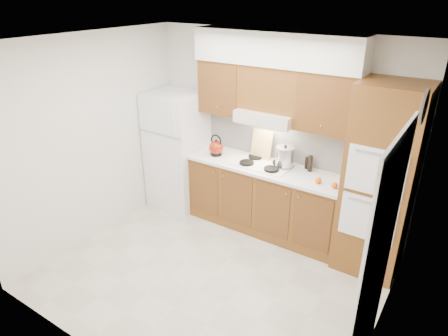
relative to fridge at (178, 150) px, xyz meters
name	(u,v)px	position (x,y,z in m)	size (l,w,h in m)	color
floor	(213,273)	(1.41, -1.14, -0.86)	(3.60, 3.60, 0.00)	#BBB6A3
ceiling	(209,42)	(1.41, -1.14, 1.74)	(3.60, 3.60, 0.00)	white
wall_back	(276,133)	(1.41, 0.36, 0.44)	(3.60, 0.02, 2.60)	silver
wall_left	(94,140)	(-0.40, -1.14, 0.44)	(0.02, 3.00, 2.60)	silver
wall_right	(393,225)	(3.21, -1.14, 0.44)	(0.02, 3.00, 2.60)	silver
fridge	(178,150)	(0.00, 0.00, 0.00)	(0.75, 0.72, 1.72)	white
base_cabinets	(265,199)	(1.43, 0.06, -0.41)	(2.11, 0.60, 0.90)	brown
countertop	(266,167)	(1.43, 0.05, 0.06)	(2.13, 0.62, 0.04)	white
backsplash	(277,139)	(1.43, 0.34, 0.36)	(2.11, 0.03, 0.56)	white
oven_cabinet	(380,182)	(2.85, 0.03, 0.24)	(0.70, 0.65, 2.20)	brown
upper_cab_left	(224,87)	(0.69, 0.19, 0.99)	(0.63, 0.33, 0.70)	brown
upper_cab_right	(329,103)	(2.12, 0.19, 0.99)	(0.73, 0.33, 0.70)	brown
range_hood	(268,116)	(1.38, 0.13, 0.71)	(0.75, 0.45, 0.15)	silver
upper_cab_over_hood	(271,88)	(1.38, 0.19, 1.06)	(0.75, 0.33, 0.55)	brown
soffit	(276,48)	(1.43, 0.18, 1.54)	(2.13, 0.36, 0.40)	silver
cooktop	(263,164)	(1.38, 0.07, 0.09)	(0.74, 0.50, 0.01)	white
doorway	(375,273)	(3.19, -1.49, 0.19)	(0.02, 0.90, 2.10)	black
wall_clock	(424,107)	(3.19, -0.59, 1.29)	(0.30, 0.30, 0.02)	#3F3833
kettle	(216,148)	(0.69, -0.01, 0.19)	(0.20, 0.20, 0.20)	maroon
cutting_board	(262,145)	(1.26, 0.23, 0.28)	(0.29, 0.02, 0.39)	#DAB86F
stock_pot	(285,156)	(1.65, 0.14, 0.23)	(0.23, 0.23, 0.24)	#B8B9BD
condiment_a	(310,164)	(1.97, 0.21, 0.18)	(0.06, 0.06, 0.21)	black
condiment_b	(310,164)	(1.96, 0.22, 0.17)	(0.06, 0.06, 0.18)	black
condiment_c	(307,163)	(1.90, 0.27, 0.16)	(0.05, 0.05, 0.15)	black
orange_near	(335,185)	(2.39, -0.07, 0.12)	(0.08, 0.08, 0.08)	orange
orange_far	(318,180)	(2.18, -0.06, 0.12)	(0.08, 0.08, 0.08)	orange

